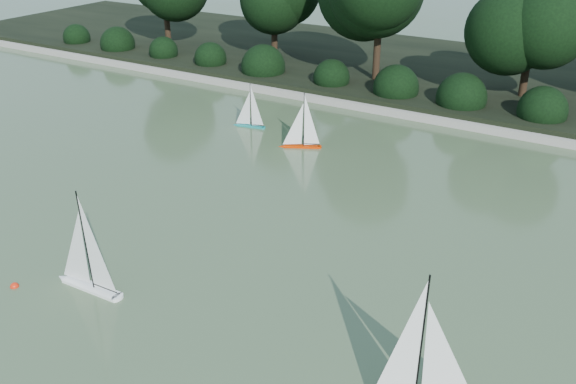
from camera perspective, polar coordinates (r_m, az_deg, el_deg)
The scene contains 10 objects.
ground at distance 8.97m, azimuth -3.51°, elevation -10.95°, with size 80.00×80.00×0.00m, color #37472A.
pond_coping at distance 16.32m, azimuth 14.66°, elevation 5.99°, with size 40.00×0.35×0.18m, color gray.
far_bank at distance 20.02m, azimuth 18.21°, elevation 9.30°, with size 40.00×8.00×0.30m, color black.
tree_line at distance 17.77m, azimuth 21.98°, elevation 15.11°, with size 26.31×3.93×4.39m.
shrub_hedge at distance 17.04m, azimuth 15.72°, elevation 7.97°, with size 29.10×1.10×1.10m.
sailboat_white_a at distance 9.83m, azimuth -17.62°, elevation -6.75°, with size 1.26×0.23×1.73m.
sailboat_white_b at distance 7.71m, azimuth 12.52°, elevation -16.03°, with size 1.24×0.86×1.85m.
sailboat_orange at distance 14.43m, azimuth 0.95°, elevation 4.79°, with size 0.93×0.57×1.35m.
sailboat_teal at distance 15.75m, azimuth -3.60°, elevation 6.47°, with size 0.87×0.30×1.19m.
race_buoy at distance 10.35m, azimuth -23.13°, elevation -7.74°, with size 0.13×0.13×0.13m, color red.
Camera 1 is at (4.17, -5.88, 5.33)m, focal length 40.00 mm.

